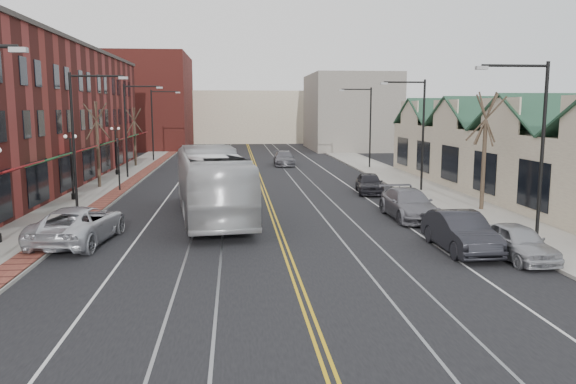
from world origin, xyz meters
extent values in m
plane|color=black|center=(0.00, 0.00, 0.00)|extent=(160.00, 160.00, 0.00)
cube|color=gray|center=(-12.00, 20.00, 0.07)|extent=(4.00, 120.00, 0.15)
cube|color=gray|center=(12.00, 20.00, 0.07)|extent=(4.00, 120.00, 0.15)
cube|color=maroon|center=(-19.00, 27.00, 5.50)|extent=(10.00, 50.00, 11.00)
cube|color=#B8A68E|center=(18.00, 20.00, 2.30)|extent=(8.00, 36.00, 4.60)
cube|color=maroon|center=(-16.00, 70.00, 7.00)|extent=(14.00, 18.00, 14.00)
cube|color=#B8A68E|center=(0.00, 85.00, 4.50)|extent=(22.00, 14.00, 9.00)
cube|color=slate|center=(15.00, 65.00, 5.50)|extent=(12.00, 16.00, 11.00)
cube|color=#999999|center=(-8.50, 0.00, 7.85)|extent=(0.50, 0.25, 0.15)
cylinder|color=black|center=(-11.50, 16.00, 4.15)|extent=(0.16, 0.16, 8.00)
cylinder|color=black|center=(-10.00, 16.00, 7.95)|extent=(3.00, 0.12, 0.12)
cube|color=#999999|center=(-8.50, 16.00, 7.85)|extent=(0.50, 0.25, 0.15)
cylinder|color=black|center=(-11.50, 32.00, 4.15)|extent=(0.16, 0.16, 8.00)
cylinder|color=black|center=(-10.00, 32.00, 7.95)|extent=(3.00, 0.12, 0.12)
cube|color=#999999|center=(-8.50, 32.00, 7.85)|extent=(0.50, 0.25, 0.15)
cylinder|color=black|center=(-11.50, 48.00, 4.15)|extent=(0.16, 0.16, 8.00)
cylinder|color=black|center=(-10.00, 48.00, 7.95)|extent=(3.00, 0.12, 0.12)
cube|color=#999999|center=(-8.50, 48.00, 7.85)|extent=(0.50, 0.25, 0.15)
cylinder|color=black|center=(11.50, 6.00, 4.15)|extent=(0.16, 0.16, 8.00)
cylinder|color=black|center=(10.00, 6.00, 7.95)|extent=(3.00, 0.12, 0.12)
cube|color=#999999|center=(8.50, 6.00, 7.85)|extent=(0.50, 0.25, 0.15)
cylinder|color=black|center=(11.50, 22.00, 4.15)|extent=(0.16, 0.16, 8.00)
cylinder|color=black|center=(10.00, 22.00, 7.95)|extent=(3.00, 0.12, 0.12)
cube|color=#999999|center=(8.50, 22.00, 7.85)|extent=(0.50, 0.25, 0.15)
cylinder|color=black|center=(11.50, 38.00, 4.15)|extent=(0.16, 0.16, 8.00)
cylinder|color=black|center=(10.00, 38.00, 7.95)|extent=(3.00, 0.12, 0.12)
cube|color=#999999|center=(8.50, 38.00, 7.85)|extent=(0.50, 0.25, 0.15)
cylinder|color=black|center=(-12.80, 20.00, 0.35)|extent=(0.28, 0.28, 0.40)
cylinder|color=black|center=(-12.80, 20.00, 2.15)|extent=(0.14, 0.14, 4.00)
cube|color=black|center=(-12.80, 20.00, 4.15)|extent=(0.60, 0.06, 0.06)
sphere|color=white|center=(-13.10, 20.00, 4.30)|extent=(0.24, 0.24, 0.24)
sphere|color=white|center=(-12.50, 20.00, 4.30)|extent=(0.24, 0.24, 0.24)
cylinder|color=black|center=(-12.80, 34.00, 0.35)|extent=(0.28, 0.28, 0.40)
cylinder|color=black|center=(-12.80, 34.00, 2.15)|extent=(0.14, 0.14, 4.00)
cube|color=black|center=(-12.80, 34.00, 4.15)|extent=(0.60, 0.06, 0.06)
sphere|color=white|center=(-13.10, 34.00, 4.30)|extent=(0.24, 0.24, 0.24)
sphere|color=white|center=(-12.50, 34.00, 4.30)|extent=(0.24, 0.24, 0.24)
cylinder|color=#382B21|center=(-12.50, 26.00, 2.60)|extent=(0.24, 0.24, 4.90)
cylinder|color=#382B21|center=(-12.50, 26.00, 5.15)|extent=(0.58, 1.37, 2.90)
cylinder|color=#382B21|center=(-12.50, 26.00, 5.15)|extent=(1.60, 0.66, 2.78)
cylinder|color=#382B21|center=(-12.50, 26.00, 5.15)|extent=(0.53, 1.23, 2.96)
cylinder|color=#382B21|center=(-12.50, 26.00, 5.15)|extent=(1.69, 1.03, 2.64)
cylinder|color=#382B21|center=(-12.50, 26.00, 5.15)|extent=(1.78, 1.29, 2.48)
cylinder|color=#382B21|center=(-12.50, 42.00, 2.42)|extent=(0.24, 0.24, 4.55)
cylinder|color=#382B21|center=(-12.50, 42.00, 4.80)|extent=(0.55, 1.28, 2.69)
cylinder|color=#382B21|center=(-12.50, 42.00, 4.80)|extent=(1.49, 0.62, 2.58)
cylinder|color=#382B21|center=(-12.50, 42.00, 4.80)|extent=(0.50, 1.15, 2.75)
cylinder|color=#382B21|center=(-12.50, 42.00, 4.80)|extent=(1.57, 0.97, 2.45)
cylinder|color=#382B21|center=(-12.50, 42.00, 4.80)|extent=(1.66, 1.20, 2.30)
cylinder|color=#382B21|center=(12.50, 14.00, 2.78)|extent=(0.24, 0.24, 5.25)
cylinder|color=#382B21|center=(12.50, 14.00, 5.50)|extent=(0.61, 1.46, 3.10)
cylinder|color=#382B21|center=(12.50, 14.00, 5.50)|extent=(1.70, 0.70, 2.97)
cylinder|color=#382B21|center=(12.50, 14.00, 5.50)|extent=(0.56, 1.31, 3.17)
cylinder|color=#382B21|center=(12.50, 14.00, 5.50)|extent=(1.80, 1.10, 2.82)
cylinder|color=#382B21|center=(12.50, 14.00, 5.50)|extent=(1.90, 1.37, 2.65)
cylinder|color=#592D19|center=(-11.20, 8.00, 0.16)|extent=(0.60, 0.60, 0.02)
cylinder|color=black|center=(-10.60, 24.00, 1.75)|extent=(0.12, 0.12, 3.20)
imported|color=black|center=(-10.60, 24.00, 3.50)|extent=(0.18, 0.15, 0.90)
imported|color=#B8B9BB|center=(-3.47, 13.72, 1.94)|extent=(4.99, 14.25, 3.89)
imported|color=silver|center=(-9.30, 8.16, 0.86)|extent=(3.58, 6.47, 1.71)
imported|color=#9C9DA3|center=(9.30, 3.55, 0.73)|extent=(1.96, 4.38, 1.46)
imported|color=black|center=(7.50, 5.07, 0.85)|extent=(1.83, 5.16, 1.69)
imported|color=slate|center=(7.50, 12.31, 0.82)|extent=(2.37, 5.67, 1.64)
imported|color=black|center=(7.50, 21.61, 0.75)|extent=(2.34, 4.62, 1.51)
imported|color=black|center=(-1.83, 38.76, 0.66)|extent=(1.52, 4.06, 1.33)
imported|color=#5B5B62|center=(3.11, 41.88, 0.76)|extent=(2.27, 5.31, 1.53)
imported|color=#A1A4A8|center=(-5.37, 56.76, 0.74)|extent=(2.25, 4.53, 1.49)
camera|label=1|loc=(-2.15, -17.76, 6.16)|focal=35.00mm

